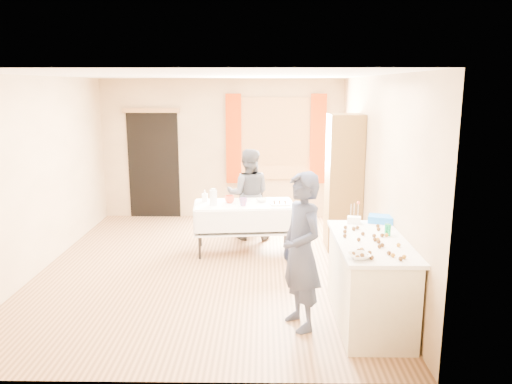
{
  "coord_description": "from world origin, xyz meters",
  "views": [
    {
      "loc": [
        0.77,
        -6.55,
        2.47
      ],
      "look_at": [
        0.67,
        0.0,
        1.07
      ],
      "focal_mm": 35.0,
      "sensor_mm": 36.0,
      "label": 1
    }
  ],
  "objects_px": {
    "counter": "(369,281)",
    "woman": "(249,194)",
    "party_table": "(244,223)",
    "girl": "(301,251)",
    "cabinet": "(344,182)",
    "chair": "(250,215)"
  },
  "relations": [
    {
      "from": "counter",
      "to": "chair",
      "type": "xyz_separation_m",
      "value": [
        -1.35,
        3.33,
        -0.16
      ]
    },
    {
      "from": "counter",
      "to": "girl",
      "type": "height_order",
      "value": "girl"
    },
    {
      "from": "party_table",
      "to": "chair",
      "type": "height_order",
      "value": "chair"
    },
    {
      "from": "cabinet",
      "to": "counter",
      "type": "xyz_separation_m",
      "value": [
        -0.1,
        -2.49,
        -0.58
      ]
    },
    {
      "from": "party_table",
      "to": "chair",
      "type": "distance_m",
      "value": 1.06
    },
    {
      "from": "cabinet",
      "to": "woman",
      "type": "bearing_deg",
      "value": 162.86
    },
    {
      "from": "cabinet",
      "to": "party_table",
      "type": "height_order",
      "value": "cabinet"
    },
    {
      "from": "counter",
      "to": "woman",
      "type": "relative_size",
      "value": 1.03
    },
    {
      "from": "girl",
      "to": "woman",
      "type": "relative_size",
      "value": 1.11
    },
    {
      "from": "cabinet",
      "to": "woman",
      "type": "relative_size",
      "value": 1.39
    },
    {
      "from": "party_table",
      "to": "woman",
      "type": "xyz_separation_m",
      "value": [
        0.05,
        0.65,
        0.3
      ]
    },
    {
      "from": "party_table",
      "to": "girl",
      "type": "relative_size",
      "value": 0.95
    },
    {
      "from": "cabinet",
      "to": "woman",
      "type": "xyz_separation_m",
      "value": [
        -1.46,
        0.45,
        -0.29
      ]
    },
    {
      "from": "counter",
      "to": "girl",
      "type": "xyz_separation_m",
      "value": [
        -0.73,
        -0.12,
        0.37
      ]
    },
    {
      "from": "chair",
      "to": "party_table",
      "type": "bearing_deg",
      "value": -87.39
    },
    {
      "from": "party_table",
      "to": "girl",
      "type": "height_order",
      "value": "girl"
    },
    {
      "from": "counter",
      "to": "woman",
      "type": "height_order",
      "value": "woman"
    },
    {
      "from": "party_table",
      "to": "woman",
      "type": "distance_m",
      "value": 0.72
    },
    {
      "from": "cabinet",
      "to": "counter",
      "type": "distance_m",
      "value": 2.56
    },
    {
      "from": "chair",
      "to": "girl",
      "type": "distance_m",
      "value": 3.54
    },
    {
      "from": "girl",
      "to": "woman",
      "type": "height_order",
      "value": "girl"
    },
    {
      "from": "cabinet",
      "to": "party_table",
      "type": "distance_m",
      "value": 1.63
    }
  ]
}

